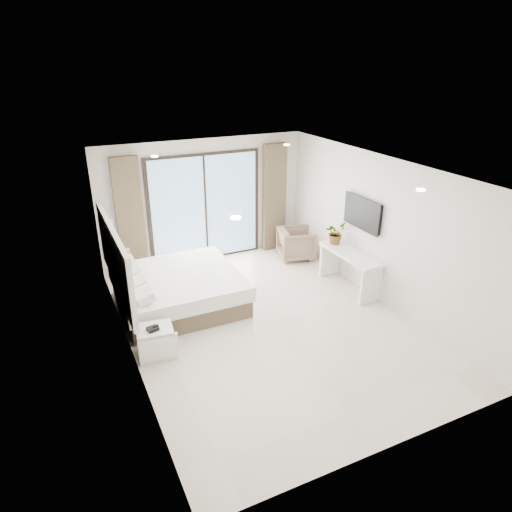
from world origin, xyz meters
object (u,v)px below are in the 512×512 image
object	(u,v)px
bed	(178,290)
armchair	(296,242)
console_desk	(350,263)
nightstand	(156,342)

from	to	relation	value
bed	armchair	xyz separation A→B (m)	(3.06, 0.96, 0.06)
bed	armchair	size ratio (longest dim) A/B	2.85
console_desk	armchair	world-z (taller)	console_desk
nightstand	console_desk	xyz separation A→B (m)	(4.01, 0.59, 0.31)
nightstand	armchair	distance (m)	4.48
bed	nightstand	bearing A→B (deg)	-118.89
nightstand	console_desk	bearing A→B (deg)	15.61
nightstand	bed	bearing A→B (deg)	68.35
bed	console_desk	xyz separation A→B (m)	(3.25, -0.78, 0.24)
console_desk	nightstand	bearing A→B (deg)	-171.63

